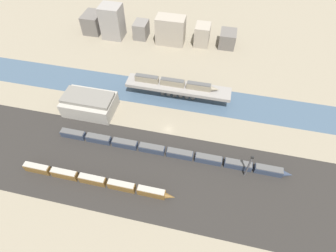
{
  "coord_description": "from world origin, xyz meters",
  "views": [
    {
      "loc": [
        16.82,
        -76.08,
        96.82
      ],
      "look_at": [
        0.0,
        -0.41,
        2.8
      ],
      "focal_mm": 28.0,
      "sensor_mm": 36.0,
      "label": 1
    }
  ],
  "objects_px": {
    "train_on_bridge": "(175,83)",
    "warehouse_building": "(89,103)",
    "train_yard_near": "(95,180)",
    "train_yard_mid": "(169,152)",
    "signal_tower": "(248,166)"
  },
  "relations": [
    {
      "from": "train_on_bridge",
      "to": "warehouse_building",
      "type": "xyz_separation_m",
      "value": [
        -39.15,
        -19.27,
        -4.32
      ]
    },
    {
      "from": "train_yard_near",
      "to": "train_yard_mid",
      "type": "height_order",
      "value": "train_yard_near"
    },
    {
      "from": "train_on_bridge",
      "to": "signal_tower",
      "type": "relative_size",
      "value": 3.12
    },
    {
      "from": "train_yard_near",
      "to": "signal_tower",
      "type": "relative_size",
      "value": 4.58
    },
    {
      "from": "train_yard_near",
      "to": "train_yard_mid",
      "type": "bearing_deg",
      "value": 37.62
    },
    {
      "from": "warehouse_building",
      "to": "train_yard_mid",
      "type": "bearing_deg",
      "value": -21.77
    },
    {
      "from": "train_yard_near",
      "to": "warehouse_building",
      "type": "xyz_separation_m",
      "value": [
        -18.11,
        37.67,
        2.43
      ]
    },
    {
      "from": "train_yard_near",
      "to": "warehouse_building",
      "type": "height_order",
      "value": "warehouse_building"
    },
    {
      "from": "warehouse_building",
      "to": "train_on_bridge",
      "type": "bearing_deg",
      "value": 26.21
    },
    {
      "from": "warehouse_building",
      "to": "signal_tower",
      "type": "distance_m",
      "value": 79.71
    },
    {
      "from": "train_on_bridge",
      "to": "train_yard_near",
      "type": "height_order",
      "value": "train_on_bridge"
    },
    {
      "from": "train_on_bridge",
      "to": "warehouse_building",
      "type": "relative_size",
      "value": 1.77
    },
    {
      "from": "signal_tower",
      "to": "warehouse_building",
      "type": "bearing_deg",
      "value": 164.8
    },
    {
      "from": "train_yard_near",
      "to": "warehouse_building",
      "type": "distance_m",
      "value": 41.87
    },
    {
      "from": "train_on_bridge",
      "to": "warehouse_building",
      "type": "distance_m",
      "value": 43.84
    }
  ]
}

